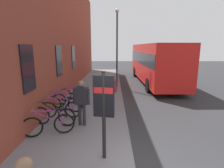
{
  "coord_description": "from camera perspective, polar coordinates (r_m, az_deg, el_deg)",
  "views": [
    {
      "loc": [
        -4.01,
        0.57,
        3.12
      ],
      "look_at": [
        3.62,
        0.63,
        1.52
      ],
      "focal_mm": 28.5,
      "sensor_mm": 36.0,
      "label": 1
    }
  ],
  "objects": [
    {
      "name": "ground",
      "position": [
        10.6,
        8.96,
        -5.43
      ],
      "size": [
        60.0,
        60.0,
        0.0
      ],
      "primitive_type": "plane",
      "color": "#2D2D30"
    },
    {
      "name": "sidewalk_pavement",
      "position": [
        12.45,
        -5.04,
        -2.44
      ],
      "size": [
        24.0,
        3.5,
        0.12
      ],
      "primitive_type": "cube",
      "color": "slate",
      "rests_on": "ground"
    },
    {
      "name": "station_facade",
      "position": [
        13.45,
        -14.06,
        16.46
      ],
      "size": [
        22.0,
        0.65,
        8.58
      ],
      "color": "brown",
      "rests_on": "ground"
    },
    {
      "name": "bicycle_by_door",
      "position": [
        6.6,
        -19.63,
        -12.17
      ],
      "size": [
        0.66,
        1.71,
        0.97
      ],
      "color": "black",
      "rests_on": "sidewalk_pavement"
    },
    {
      "name": "bicycle_nearest_sign",
      "position": [
        7.33,
        -18.11,
        -9.64
      ],
      "size": [
        0.48,
        1.76,
        0.97
      ],
      "color": "black",
      "rests_on": "sidewalk_pavement"
    },
    {
      "name": "bicycle_end_of_row",
      "position": [
        7.97,
        -16.04,
        -7.75
      ],
      "size": [
        0.48,
        1.77,
        0.97
      ],
      "color": "black",
      "rests_on": "sidewalk_pavement"
    },
    {
      "name": "bicycle_leaning_wall",
      "position": [
        8.68,
        -14.98,
        -6.08
      ],
      "size": [
        0.48,
        1.76,
        0.97
      ],
      "color": "black",
      "rests_on": "sidewalk_pavement"
    },
    {
      "name": "bicycle_mid_rack",
      "position": [
        9.32,
        -13.44,
        -4.76
      ],
      "size": [
        0.71,
        1.69,
        0.97
      ],
      "color": "black",
      "rests_on": "sidewalk_pavement"
    },
    {
      "name": "bicycle_under_window",
      "position": [
        10.12,
        -12.04,
        -3.38
      ],
      "size": [
        0.48,
        1.76,
        0.97
      ],
      "color": "black",
      "rests_on": "sidewalk_pavement"
    },
    {
      "name": "transit_info_sign",
      "position": [
        4.62,
        -2.66,
        -5.81
      ],
      "size": [
        0.18,
        0.56,
        2.4
      ],
      "color": "black",
      "rests_on": "sidewalk_pavement"
    },
    {
      "name": "city_bus",
      "position": [
        15.92,
        13.49,
        7.18
      ],
      "size": [
        10.55,
        2.8,
        3.35
      ],
      "color": "red",
      "rests_on": "ground"
    },
    {
      "name": "pedestrian_near_bus",
      "position": [
        8.93,
        -0.24,
        -1.43
      ],
      "size": [
        0.29,
        0.59,
        1.56
      ],
      "color": "#334C8C",
      "rests_on": "sidewalk_pavement"
    },
    {
      "name": "pedestrian_by_facade",
      "position": [
        6.85,
        -9.78,
        -4.61
      ],
      "size": [
        0.34,
        0.66,
        1.77
      ],
      "color": "#26262D",
      "rests_on": "sidewalk_pavement"
    },
    {
      "name": "street_lamp",
      "position": [
        13.36,
        1.62,
        13.19
      ],
      "size": [
        0.28,
        0.28,
        5.65
      ],
      "color": "#333338",
      "rests_on": "sidewalk_pavement"
    }
  ]
}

